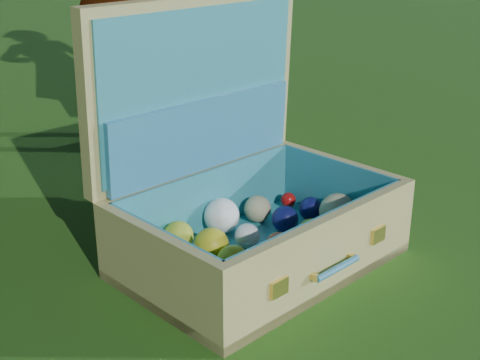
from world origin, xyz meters
name	(u,v)px	position (x,y,z in m)	size (l,w,h in m)	color
ground	(254,255)	(0.00, 0.00, 0.00)	(60.00, 60.00, 0.00)	#215114
suitcase	(238,190)	(-0.03, 0.03, 0.18)	(0.75, 0.60, 0.66)	tan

